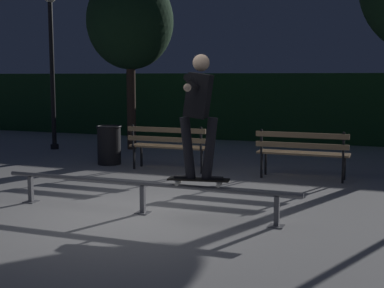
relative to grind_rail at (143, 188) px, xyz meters
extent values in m
plane|color=#ADAAA8|center=(0.00, -0.10, -0.34)|extent=(90.00, 90.00, 0.00)
cube|color=#193D1E|center=(0.00, 8.86, 0.61)|extent=(24.00, 1.20, 1.89)
cylinder|color=slate|center=(0.00, 0.00, 0.07)|extent=(4.22, 0.06, 0.06)
cube|color=slate|center=(-1.79, 0.00, -0.15)|extent=(0.06, 0.06, 0.37)
cube|color=slate|center=(-1.79, 0.00, -0.33)|extent=(0.18, 0.18, 0.01)
cube|color=slate|center=(0.00, 0.00, -0.15)|extent=(0.06, 0.06, 0.37)
cube|color=slate|center=(0.00, 0.00, -0.33)|extent=(0.18, 0.18, 0.01)
cube|color=slate|center=(1.79, 0.00, -0.15)|extent=(0.06, 0.06, 0.37)
cube|color=slate|center=(1.79, 0.00, -0.33)|extent=(0.18, 0.18, 0.01)
cube|color=black|center=(0.79, 0.00, 0.17)|extent=(0.80, 0.32, 0.02)
cube|color=black|center=(0.79, 0.00, 0.18)|extent=(0.78, 0.31, 0.00)
cube|color=#9E9EA3|center=(1.05, 0.04, 0.16)|extent=(0.08, 0.18, 0.02)
cube|color=#9E9EA3|center=(0.53, -0.04, 0.16)|extent=(0.08, 0.18, 0.02)
cylinder|color=beige|center=(1.06, -0.04, 0.12)|extent=(0.06, 0.04, 0.05)
cylinder|color=beige|center=(1.04, 0.12, 0.12)|extent=(0.06, 0.04, 0.05)
cylinder|color=beige|center=(0.54, -0.12, 0.12)|extent=(0.06, 0.04, 0.05)
cylinder|color=beige|center=(0.51, 0.04, 0.12)|extent=(0.06, 0.04, 0.05)
cube|color=black|center=(0.97, 0.03, 0.20)|extent=(0.27, 0.14, 0.03)
cube|color=black|center=(0.61, -0.03, 0.20)|extent=(0.27, 0.14, 0.03)
cylinder|color=black|center=(0.93, 0.02, 0.57)|extent=(0.22, 0.15, 0.79)
cylinder|color=black|center=(0.65, -0.02, 0.57)|extent=(0.22, 0.15, 0.79)
cube|color=black|center=(0.79, 0.00, 1.23)|extent=(0.39, 0.41, 0.57)
cylinder|color=black|center=(0.85, -0.38, 1.39)|extent=(0.18, 0.61, 0.21)
cylinder|color=black|center=(0.73, 0.38, 1.39)|extent=(0.18, 0.61, 0.21)
sphere|color=beige|center=(0.89, -0.65, 1.34)|extent=(0.09, 0.09, 0.09)
sphere|color=beige|center=(0.68, 0.65, 1.34)|extent=(0.09, 0.09, 0.09)
sphere|color=beige|center=(0.82, 0.00, 1.63)|extent=(0.21, 0.21, 0.21)
cube|color=black|center=(-0.26, 3.33, -0.12)|extent=(0.04, 0.04, 0.44)
cube|color=black|center=(-0.26, 3.01, -0.12)|extent=(0.04, 0.04, 0.44)
cube|color=black|center=(-0.26, 2.97, 0.32)|extent=(0.04, 0.04, 0.44)
cube|color=black|center=(-1.66, 3.34, -0.12)|extent=(0.04, 0.04, 0.44)
cube|color=black|center=(-1.67, 3.02, -0.12)|extent=(0.04, 0.04, 0.44)
cube|color=black|center=(-1.67, 2.98, 0.32)|extent=(0.04, 0.04, 0.44)
cube|color=#937551|center=(-0.96, 3.31, 0.12)|extent=(1.60, 0.09, 0.04)
cube|color=#937551|center=(-0.96, 3.17, 0.12)|extent=(1.60, 0.09, 0.04)
cube|color=#937551|center=(-0.96, 3.03, 0.12)|extent=(1.60, 0.09, 0.04)
cube|color=#937551|center=(-0.96, 2.96, 0.28)|extent=(1.60, 0.04, 0.09)
cube|color=#937551|center=(-0.96, 2.96, 0.46)|extent=(1.60, 0.04, 0.09)
cube|color=black|center=(2.29, 3.33, -0.12)|extent=(0.04, 0.04, 0.44)
cube|color=black|center=(2.29, 3.01, -0.12)|extent=(0.04, 0.04, 0.44)
cube|color=black|center=(2.29, 2.97, 0.32)|extent=(0.04, 0.04, 0.44)
cube|color=black|center=(0.88, 3.34, -0.12)|extent=(0.04, 0.04, 0.44)
cube|color=black|center=(0.88, 3.02, -0.12)|extent=(0.04, 0.04, 0.44)
cube|color=black|center=(0.88, 2.98, 0.32)|extent=(0.04, 0.04, 0.44)
cube|color=#937551|center=(1.59, 3.31, 0.12)|extent=(1.60, 0.09, 0.04)
cube|color=#937551|center=(1.59, 3.17, 0.12)|extent=(1.60, 0.09, 0.04)
cube|color=#937551|center=(1.59, 3.03, 0.12)|extent=(1.60, 0.09, 0.04)
cube|color=#937551|center=(1.59, 2.96, 0.28)|extent=(1.60, 0.04, 0.09)
cube|color=#937551|center=(1.59, 2.96, 0.46)|extent=(1.60, 0.04, 0.09)
cylinder|color=#3D2D23|center=(-3.05, 5.61, 0.78)|extent=(0.22, 0.22, 2.24)
ellipsoid|color=black|center=(-3.05, 5.61, 2.80)|extent=(2.12, 2.12, 2.33)
cylinder|color=black|center=(-4.86, 4.92, 1.46)|extent=(0.11, 0.11, 3.60)
cylinder|color=black|center=(-4.86, 4.92, -0.28)|extent=(0.20, 0.20, 0.12)
cylinder|color=black|center=(-2.41, 3.36, 0.05)|extent=(0.48, 0.48, 0.78)
torus|color=black|center=(-2.41, 3.36, 0.44)|extent=(0.52, 0.52, 0.04)
camera|label=1|loc=(3.07, -6.23, 1.47)|focal=49.98mm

